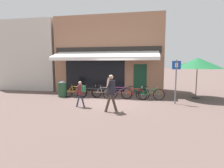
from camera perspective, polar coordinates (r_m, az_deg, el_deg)
The scene contains 15 objects.
ground_plane at distance 9.84m, azimuth -0.28°, elevation -5.84°, with size 160.00×160.00×0.00m, color brown.
shop_front at distance 14.06m, azimuth -0.58°, elevation 9.34°, with size 8.02×4.50×5.60m.
neighbour_building at distance 17.15m, azimuth -23.29°, elevation 8.29°, with size 5.13×4.00×5.57m.
bike_rack_rail at distance 10.80m, azimuth 0.05°, elevation -2.05°, with size 5.31×0.04×0.57m.
bicycle_orange at distance 11.24m, azimuth -12.04°, elevation -2.44°, with size 1.75×0.51×0.88m.
bicycle_black at distance 11.14m, azimuth -7.44°, elevation -2.58°, with size 1.61×0.55×0.79m.
bicycle_silver at distance 10.84m, azimuth -2.63°, elevation -2.70°, with size 1.73×0.52×0.83m.
bicycle_purple at distance 10.61m, azimuth 1.91°, elevation -2.84°, with size 1.82×0.68×0.88m.
bicycle_red at distance 10.50m, azimuth 7.51°, elevation -3.11°, with size 1.70×0.52×0.82m.
bicycle_green at distance 10.46m, azimuth 12.35°, elevation -3.23°, with size 1.68×0.53×0.83m.
pedestrian_adult at distance 7.71m, azimuth -0.33°, elevation -1.70°, with size 0.57×0.62×1.66m.
pedestrian_child at distance 8.71m, azimuth -10.18°, elevation -2.18°, with size 0.50×0.33×1.29m.
litter_bin at distance 11.71m, azimuth -15.88°, elevation -1.49°, with size 0.57×0.57×1.04m.
parking_sign at distance 9.78m, azimuth 20.16°, elevation 2.16°, with size 0.44×0.07×2.33m.
cafe_parasol at distance 11.89m, azimuth 26.14°, elevation 6.11°, with size 2.90×2.90×2.49m.
Camera 1 is at (1.78, -9.45, 2.12)m, focal length 28.00 mm.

